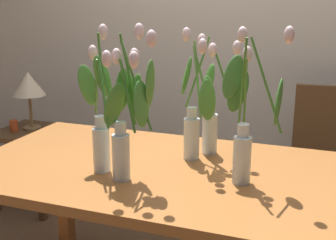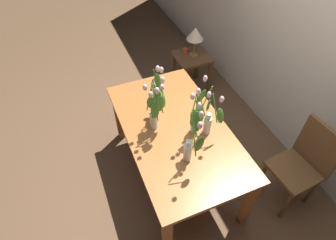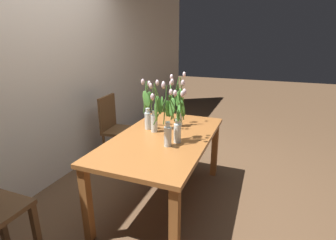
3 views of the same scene
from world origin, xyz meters
name	(u,v)px [view 1 (image 1 of 3)]	position (x,y,z in m)	size (l,w,h in m)	color
room_wall_rear	(236,9)	(0.00, 1.42, 1.35)	(9.00, 0.10, 2.70)	silver
dining_table	(159,187)	(0.00, 0.00, 0.65)	(1.60, 0.90, 0.74)	#A3602D
tulip_vase_0	(246,125)	(0.35, -0.03, 0.96)	(0.27, 0.15, 0.58)	silver
tulip_vase_1	(130,120)	(-0.05, -0.16, 0.97)	(0.20, 0.19, 0.59)	silver
tulip_vase_2	(210,114)	(0.15, 0.24, 0.92)	(0.25, 0.20, 0.56)	silver
tulip_vase_3	(103,115)	(-0.19, -0.12, 0.97)	(0.30, 0.24, 0.58)	silver
tulip_vase_4	(198,115)	(0.12, 0.14, 0.94)	(0.16, 0.22, 0.54)	silver
dining_chair	(327,157)	(0.66, 0.99, 0.52)	(0.43, 0.43, 0.93)	brown
side_table	(32,146)	(-1.26, 0.80, 0.43)	(0.44, 0.44, 0.55)	brown
table_lamp	(29,85)	(-1.26, 0.82, 0.86)	(0.22, 0.22, 0.40)	olive
pillar_candle	(14,126)	(-1.35, 0.74, 0.59)	(0.06, 0.06, 0.07)	#CC4C23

